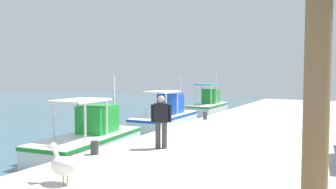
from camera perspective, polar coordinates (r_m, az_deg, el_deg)
quay_pier at (r=14.38m, az=22.96°, el=-7.39°), size 36.00×10.00×0.80m
fishing_boat_second at (r=12.30m, az=-14.22°, el=-7.95°), size 5.17×2.59×3.06m
fishing_boat_third at (r=18.46m, az=-0.26°, el=-4.08°), size 5.66×2.15×2.94m
fishing_boat_fourth at (r=23.85m, az=7.51°, el=-2.29°), size 4.75×1.89×3.41m
pelican at (r=6.80m, az=-18.77°, el=-12.13°), size 0.40×0.96×0.82m
fisherman_standing at (r=9.42m, az=-1.27°, el=-4.60°), size 0.40×0.59×1.62m
mooring_bollard_second at (r=9.06m, az=-13.44°, el=-9.55°), size 0.23×0.23×0.38m
mooring_bollard_third at (r=16.06m, az=6.89°, el=-3.88°), size 0.22×0.22×0.41m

